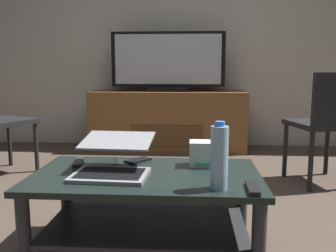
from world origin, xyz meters
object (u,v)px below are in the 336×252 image
Objects in this scene: router_box at (203,154)px; soundbar_remote at (253,188)px; laptop at (113,160)px; water_bottle_near at (219,157)px; tv_remote at (79,162)px; coffee_table at (146,198)px; dining_chair at (328,120)px; media_cabinet at (168,120)px; television at (168,63)px; cell_phone at (138,160)px.

soundbar_remote is at bearing -62.96° from router_box.
water_bottle_near reaches higher than laptop.
tv_remote is 1.00× the size of soundbar_remote.
dining_chair reaches higher than coffee_table.
coffee_table is 1.69m from dining_chair.
router_box is (0.27, 0.15, 0.19)m from coffee_table.
dining_chair reaches higher than tv_remote.
laptop is at bearing -173.80° from coffee_table.
tv_remote is at bearing 144.39° from laptop.
dining_chair is (1.23, 1.13, 0.23)m from coffee_table.
coffee_table is at bearing -150.56° from router_box.
media_cabinet is 1.38× the size of television.
television is at bearing 128.79° from cell_phone.
dining_chair reaches higher than laptop.
soundbar_remote is at bearing -0.52° from cell_phone.
coffee_table is 0.42m from tv_remote.
cell_phone is (-0.07, 0.22, 0.13)m from coffee_table.
dining_chair is 1.37m from router_box.
coffee_table is at bearing -88.72° from media_cabinet.
cell_phone is (-0.02, -2.11, 0.08)m from media_cabinet.
router_box is 0.65m from tv_remote.
water_bottle_near is at bearing -81.51° from media_cabinet.
television is at bearing 91.30° from coffee_table.
media_cabinet is at bearing 71.35° from tv_remote.
media_cabinet is 1.95× the size of dining_chair.
water_bottle_near is 1.77× the size of tv_remote.
router_box is at bearing -134.57° from dining_chair.
router_box is 0.97× the size of cell_phone.
cell_phone is 0.70m from soundbar_remote.
router_box reaches higher than tv_remote.
cell_phone is at bearing 168.34° from router_box.
laptop is 1.46× the size of water_bottle_near.
coffee_table is at bearing 147.03° from water_bottle_near.
water_bottle_near is at bearing -81.44° from television.
dining_chair is 3.06× the size of water_bottle_near.
router_box reaches higher than coffee_table.
coffee_table is 7.71× the size of cell_phone.
television is 2.16m from cell_phone.
coffee_table is 0.36m from router_box.
cell_phone is at bearing -145.29° from dining_chair.
water_bottle_near is at bearing -22.12° from laptop.
router_box is at bearing 29.44° from coffee_table.
soundbar_remote is (0.47, -0.22, 0.13)m from coffee_table.
dining_chair is at bearing 21.30° from tv_remote.
laptop is at bearing -92.50° from television.
water_bottle_near is 0.19m from soundbar_remote.
cell_phone is at bearing 5.61° from tv_remote.
coffee_table is at bearing -30.89° from tv_remote.
television reaches higher than soundbar_remote.
media_cabinet is 2.22m from tv_remote.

